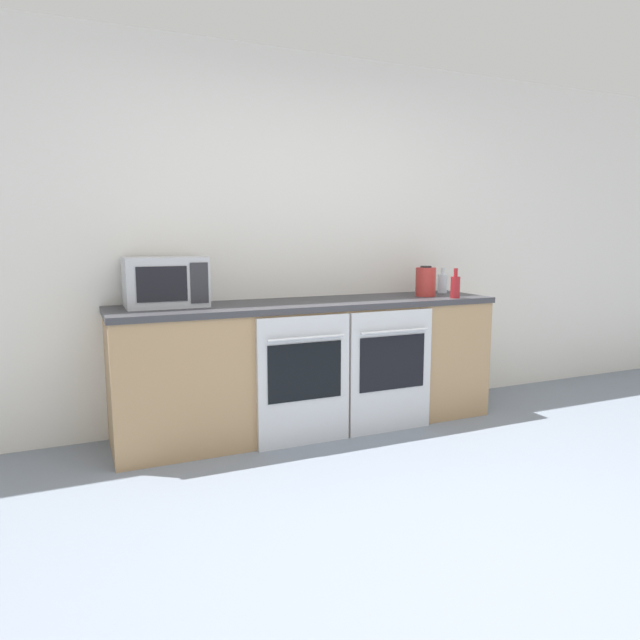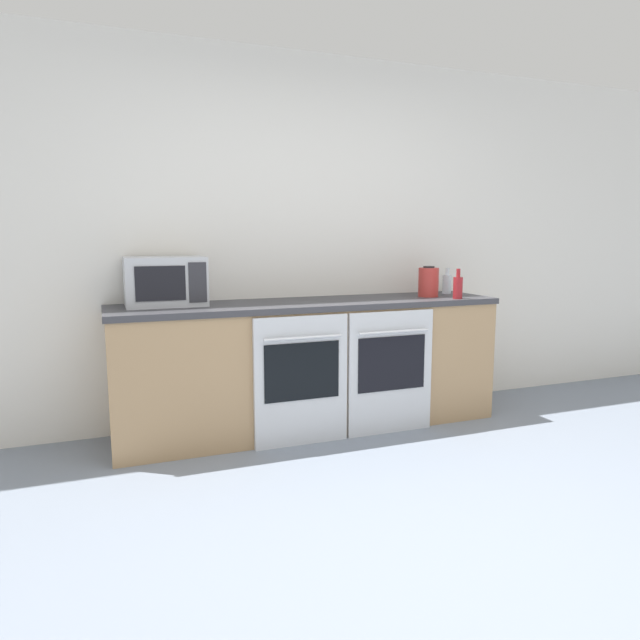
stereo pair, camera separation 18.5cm
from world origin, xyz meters
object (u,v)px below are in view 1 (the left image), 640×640
at_px(oven_left, 304,380).
at_px(bottle_clear, 442,283).
at_px(bottle_red, 455,286).
at_px(kettle, 426,282).
at_px(oven_right, 391,371).
at_px(microwave, 165,282).

relative_size(oven_left, bottle_clear, 4.26).
distance_m(oven_left, bottle_red, 1.33).
xyz_separation_m(bottle_red, bottle_clear, (0.14, 0.35, -0.01)).
bearing_deg(oven_left, kettle, 14.68).
bearing_deg(oven_right, kettle, 32.21).
xyz_separation_m(oven_left, kettle, (1.09, 0.28, 0.57)).
relative_size(microwave, bottle_red, 2.33).
bearing_deg(kettle, oven_left, -165.32).
relative_size(oven_left, oven_right, 1.00).
bearing_deg(kettle, bottle_clear, 29.70).
distance_m(oven_left, microwave, 1.07).
bearing_deg(oven_left, bottle_red, 4.06).
bearing_deg(bottle_red, bottle_clear, 68.15).
bearing_deg(bottle_clear, bottle_red, -111.85).
relative_size(bottle_clear, kettle, 0.88).
xyz_separation_m(oven_left, oven_right, (0.64, 0.00, 0.00)).
xyz_separation_m(oven_right, bottle_red, (0.57, 0.09, 0.55)).
height_order(oven_left, kettle, kettle).
relative_size(microwave, bottle_clear, 2.54).
distance_m(bottle_red, bottle_clear, 0.37).
bearing_deg(kettle, bottle_red, -59.31).
xyz_separation_m(oven_left, microwave, (-0.77, 0.41, 0.62)).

